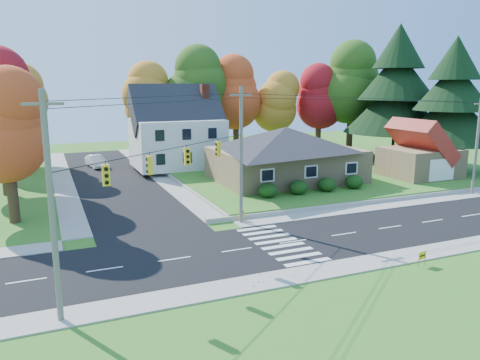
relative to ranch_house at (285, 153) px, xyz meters
The scene contains 25 objects.
ground 18.18m from the ranch_house, 116.57° to the right, with size 120.00×120.00×0.00m, color #3D7923.
road_main 18.18m from the ranch_house, 116.57° to the right, with size 90.00×8.00×0.02m, color black.
road_cross 19.15m from the ranch_house, 147.99° to the left, with size 8.00×44.00×0.02m, color black.
sidewalk_north 13.98m from the ranch_house, 126.03° to the right, with size 90.00×2.00×0.08m, color #9C9A90.
sidewalk_south 22.70m from the ranch_house, 110.85° to the right, with size 90.00×2.00×0.08m, color #9C9A90.
lawn 7.69m from the ranch_house, 45.00° to the left, with size 30.00×30.00×0.50m, color #3D7923.
ranch_house is the anchor object (origin of this frame).
colonial_house 14.46m from the ranch_house, 123.55° to the left, with size 10.40×8.40×9.60m.
garage 14.57m from the ranch_house, 15.99° to the right, with size 7.30×6.30×4.60m.
hedge_row 6.57m from the ranch_house, 94.61° to the right, with size 10.70×1.70×1.27m.
traffic_infrastructure 16.87m from the ranch_house, 119.09° to the right, with size 38.10×10.66×10.00m.
tree_lot_0 21.20m from the ranch_house, 119.05° to the left, with size 6.72×6.72×12.51m.
tree_lot_1 18.58m from the ranch_house, 103.24° to the left, with size 7.84×7.84×14.60m.
tree_lot_2 18.99m from the ranch_house, 83.66° to the left, with size 7.28×7.28×13.56m.
tree_lot_3 19.29m from the ranch_house, 64.80° to the left, with size 6.16×6.16×11.47m.
tree_lot_4 21.85m from the ranch_house, 48.81° to the left, with size 6.72×6.72×12.51m.
tree_lot_5 23.85m from the ranch_house, 37.87° to the left, with size 8.40×8.40×15.64m.
conifer_east_a 20.84m from the ranch_house, 17.53° to the left, with size 12.80×12.80×16.96m.
conifer_east_b 20.72m from the ranch_house, ahead, with size 11.20×11.20×14.84m.
tree_west_0 25.61m from the ranch_house, behind, with size 6.16×6.16×11.47m.
tree_west_2 30.03m from the ranch_house, 147.38° to the left, with size 6.72×6.72×12.51m.
tree_west_3 36.60m from the ranch_house, 138.37° to the left, with size 7.84×7.84×14.60m.
white_car 24.52m from the ranch_house, 133.43° to the left, with size 1.59×4.56×1.50m, color silver.
fire_hydrant 14.24m from the ranch_house, 131.49° to the right, with size 0.51×0.40×0.89m.
yard_sign 22.86m from the ranch_house, 98.30° to the right, with size 0.66×0.17×0.84m.
Camera 1 is at (-14.61, -25.53, 10.20)m, focal length 35.00 mm.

